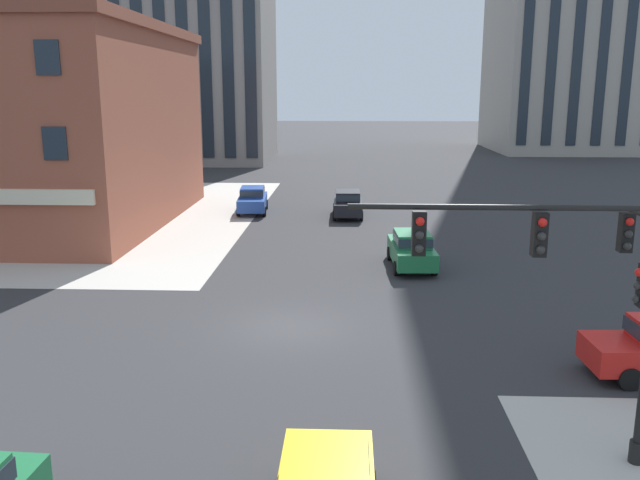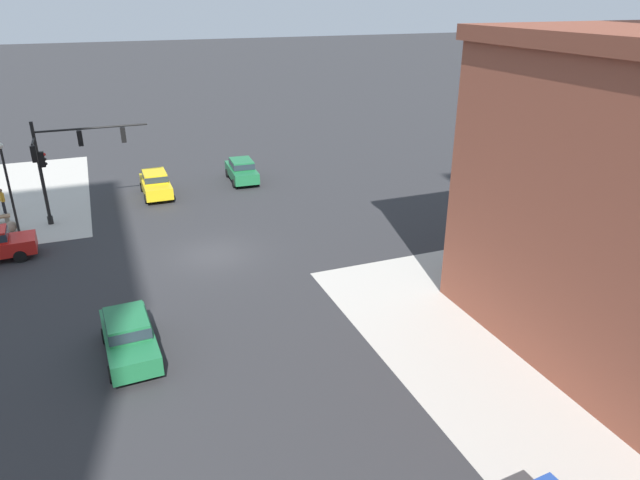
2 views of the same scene
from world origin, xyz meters
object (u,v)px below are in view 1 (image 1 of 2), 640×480
at_px(car_main_southbound_near, 253,199).
at_px(car_main_mid, 412,248).
at_px(car_main_southbound_far, 348,203).
at_px(traffic_signal_main, 591,282).

relative_size(car_main_southbound_near, car_main_mid, 1.01).
relative_size(car_main_southbound_near, car_main_southbound_far, 1.02).
xyz_separation_m(car_main_southbound_near, car_main_southbound_far, (6.32, -1.29, 0.00)).
bearing_deg(car_main_southbound_near, traffic_signal_main, -68.92).
relative_size(traffic_signal_main, car_main_southbound_far, 1.46).
relative_size(car_main_southbound_far, car_main_mid, 0.99).
bearing_deg(traffic_signal_main, car_main_southbound_far, 100.20).
distance_m(car_main_southbound_near, car_main_southbound_far, 6.45).
height_order(car_main_southbound_near, car_main_mid, same).
xyz_separation_m(car_main_southbound_near, car_main_mid, (9.26, -13.71, 0.00)).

